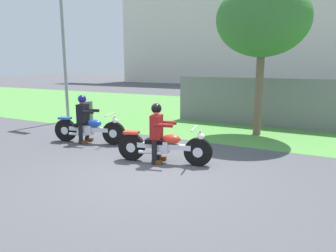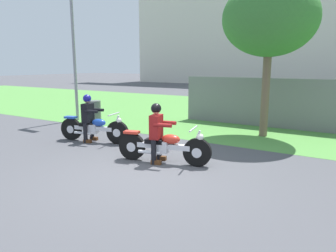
{
  "view_description": "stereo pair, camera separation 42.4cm",
  "coord_description": "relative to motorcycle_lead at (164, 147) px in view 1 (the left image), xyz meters",
  "views": [
    {
      "loc": [
        3.33,
        -5.35,
        2.28
      ],
      "look_at": [
        -0.09,
        1.05,
        0.85
      ],
      "focal_mm": 33.46,
      "sensor_mm": 36.0,
      "label": 1
    },
    {
      "loc": [
        3.7,
        -5.14,
        2.28
      ],
      "look_at": [
        -0.09,
        1.05,
        0.85
      ],
      "focal_mm": 33.46,
      "sensor_mm": 36.0,
      "label": 2
    }
  ],
  "objects": [
    {
      "name": "trash_can",
      "position": [
        -4.95,
        2.8,
        0.06
      ],
      "size": [
        0.48,
        0.48,
        0.91
      ],
      "primitive_type": "cylinder",
      "color": "#595E5B",
      "rests_on": "ground"
    },
    {
      "name": "streetlight_pole",
      "position": [
        -6.06,
        3.04,
        3.02
      ],
      "size": [
        0.96,
        0.2,
        5.42
      ],
      "color": "gray",
      "rests_on": "ground"
    },
    {
      "name": "ground",
      "position": [
        0.08,
        -0.85,
        -0.4
      ],
      "size": [
        120.0,
        120.0,
        0.0
      ],
      "primitive_type": "plane",
      "color": "#4C4C51"
    },
    {
      "name": "fence_segment",
      "position": [
        1.17,
        5.66,
        0.5
      ],
      "size": [
        7.0,
        0.06,
        1.8
      ],
      "primitive_type": "cube",
      "color": "slate",
      "rests_on": "ground"
    },
    {
      "name": "stadium_facade",
      "position": [
        2.8,
        32.43,
        6.5
      ],
      "size": [
        49.05,
        8.0,
        13.8
      ],
      "primitive_type": "cube",
      "color": "silver",
      "rests_on": "ground"
    },
    {
      "name": "motorcycle_follow",
      "position": [
        -2.87,
        0.64,
        0.01
      ],
      "size": [
        2.22,
        0.79,
        0.89
      ],
      "rotation": [
        0.0,
        0.0,
        0.23
      ],
      "color": "black",
      "rests_on": "ground"
    },
    {
      "name": "rider_lead",
      "position": [
        -0.16,
        -0.04,
        0.42
      ],
      "size": [
        0.62,
        0.54,
        1.41
      ],
      "rotation": [
        0.0,
        0.0,
        0.23
      ],
      "color": "black",
      "rests_on": "ground"
    },
    {
      "name": "tree_roadside",
      "position": [
        1.23,
        4.09,
        3.24
      ],
      "size": [
        2.87,
        2.87,
        4.8
      ],
      "color": "brown",
      "rests_on": "ground"
    },
    {
      "name": "grass_verge",
      "position": [
        0.08,
        8.3,
        -0.39
      ],
      "size": [
        60.0,
        12.0,
        0.01
      ],
      "primitive_type": "cube",
      "color": "#549342",
      "rests_on": "ground"
    },
    {
      "name": "motorcycle_lead",
      "position": [
        0.0,
        0.0,
        0.0
      ],
      "size": [
        2.24,
        0.8,
        0.88
      ],
      "rotation": [
        0.0,
        0.0,
        0.23
      ],
      "color": "black",
      "rests_on": "ground"
    },
    {
      "name": "rider_follow",
      "position": [
        -3.03,
        0.61,
        0.43
      ],
      "size": [
        0.62,
        0.54,
        1.42
      ],
      "rotation": [
        0.0,
        0.0,
        0.23
      ],
      "color": "black",
      "rests_on": "ground"
    }
  ]
}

